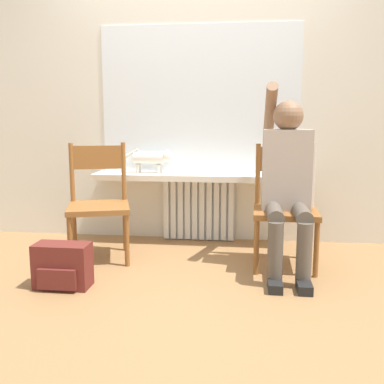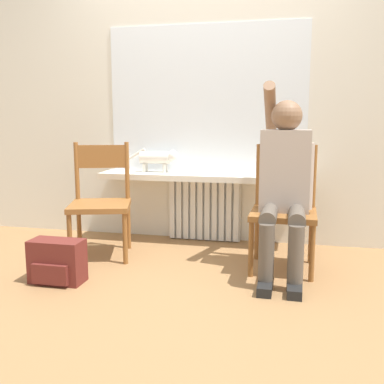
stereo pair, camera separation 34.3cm
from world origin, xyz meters
name	(u,v)px [view 1 (the left image)]	position (x,y,z in m)	size (l,w,h in m)	color
ground_plane	(180,287)	(0.00, 0.00, 0.00)	(12.00, 12.00, 0.00)	olive
wall_with_window	(200,85)	(0.00, 1.23, 1.35)	(7.00, 0.06, 2.70)	silver
radiator	(199,209)	(0.00, 1.15, 0.28)	(0.63, 0.08, 0.55)	silver
windowsill	(198,177)	(0.00, 1.05, 0.58)	(1.78, 0.31, 0.05)	white
window_glass	(200,100)	(0.00, 1.20, 1.23)	(1.71, 0.01, 1.25)	white
chair_left	(98,201)	(-0.71, 0.54, 0.44)	(0.56, 0.56, 0.88)	brown
chair_right	(285,206)	(0.69, 0.55, 0.44)	(0.46, 0.46, 0.88)	brown
person	(287,178)	(0.69, 0.44, 0.66)	(0.36, 0.98, 1.32)	brown
cat	(152,158)	(-0.40, 1.09, 0.73)	(0.46, 0.11, 0.21)	silver
backpack	(62,266)	(-0.74, -0.09, 0.14)	(0.35, 0.20, 0.29)	maroon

